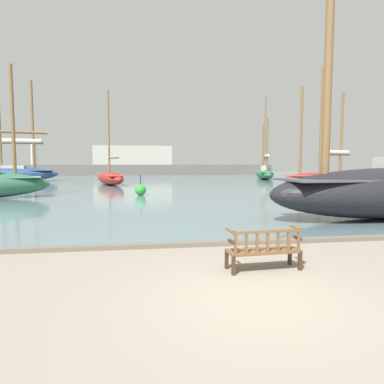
% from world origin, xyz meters
% --- Properties ---
extents(ground_plane, '(160.00, 160.00, 0.00)m').
position_xyz_m(ground_plane, '(0.00, 0.00, 0.00)').
color(ground_plane, gray).
extents(harbor_water, '(100.00, 80.00, 0.08)m').
position_xyz_m(harbor_water, '(0.00, 44.00, 0.04)').
color(harbor_water, slate).
rests_on(harbor_water, ground).
extents(quay_edge_kerb, '(40.00, 0.30, 0.12)m').
position_xyz_m(quay_edge_kerb, '(0.00, 3.85, 0.06)').
color(quay_edge_kerb, '#675F54').
rests_on(quay_edge_kerb, ground).
extents(park_bench, '(1.63, 0.64, 0.92)m').
position_xyz_m(park_bench, '(0.67, 1.51, 0.47)').
color(park_bench, '#3D2A19').
rests_on(park_bench, ground).
extents(sailboat_outer_starboard, '(12.23, 4.50, 14.17)m').
position_xyz_m(sailboat_outer_starboard, '(-18.01, 37.85, 1.36)').
color(sailboat_outer_starboard, navy).
rests_on(sailboat_outer_starboard, harbor_water).
extents(sailboat_outer_port, '(9.41, 4.93, 11.50)m').
position_xyz_m(sailboat_outer_port, '(15.68, 26.10, 1.08)').
color(sailboat_outer_port, maroon).
rests_on(sailboat_outer_port, harbor_water).
extents(sailboat_mid_starboard, '(4.35, 8.30, 9.64)m').
position_xyz_m(sailboat_mid_starboard, '(-5.20, 30.72, 0.83)').
color(sailboat_mid_starboard, maroon).
rests_on(sailboat_mid_starboard, harbor_water).
extents(sailboat_nearest_starboard, '(4.32, 9.46, 11.31)m').
position_xyz_m(sailboat_nearest_starboard, '(15.08, 40.34, 1.03)').
color(sailboat_nearest_starboard, '#2D6647').
rests_on(sailboat_nearest_starboard, harbor_water).
extents(channel_buoy, '(0.76, 0.76, 1.46)m').
position_xyz_m(channel_buoy, '(-2.04, 18.29, 0.46)').
color(channel_buoy, green).
rests_on(channel_buoy, harbor_water).
extents(far_breakwater, '(45.21, 2.40, 6.15)m').
position_xyz_m(far_breakwater, '(-1.31, 57.81, 1.86)').
color(far_breakwater, '#66605B').
rests_on(far_breakwater, ground).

